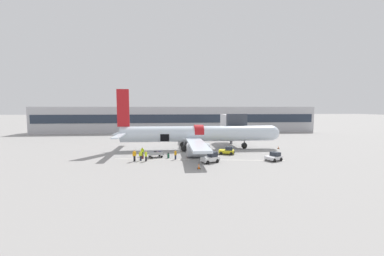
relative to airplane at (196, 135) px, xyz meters
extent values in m
plane|color=gray|center=(-2.43, -2.03, -2.97)|extent=(500.00, 500.00, 0.00)
cube|color=silver|center=(-0.55, -9.54, -2.97)|extent=(27.55, 4.18, 0.01)
cube|color=#B2B2B7|center=(-2.43, 35.38, 1.38)|extent=(95.44, 8.17, 8.70)
cube|color=#232D3D|center=(-2.43, 31.23, 1.82)|extent=(93.53, 0.16, 2.78)
cylinder|color=#4C4C51|center=(9.06, 6.47, -1.16)|extent=(0.60, 0.60, 3.63)
cube|color=silver|center=(9.06, 6.47, 2.25)|extent=(3.20, 9.81, 3.20)
cube|color=#333842|center=(9.06, 2.16, 2.25)|extent=(4.16, 1.60, 3.84)
cylinder|color=silver|center=(0.57, 0.00, 0.21)|extent=(30.89, 3.12, 3.12)
sphere|color=silver|center=(16.01, 0.00, 0.21)|extent=(2.97, 2.97, 2.97)
cone|color=silver|center=(-14.87, 0.00, 0.21)|extent=(3.59, 2.87, 2.87)
cylinder|color=red|center=(0.57, -0.03, 0.49)|extent=(1.85, 3.13, 3.13)
cube|color=red|center=(-14.29, 0.00, 5.43)|extent=(2.34, 0.28, 7.31)
cube|color=silver|center=(-14.17, -4.21, 0.52)|extent=(1.17, 8.43, 0.20)
cube|color=silver|center=(-14.17, 4.22, 0.52)|extent=(1.17, 8.43, 0.20)
cube|color=silver|center=(-0.67, -7.99, -0.65)|extent=(2.79, 15.05, 0.40)
cube|color=silver|center=(-0.67, 8.00, -0.65)|extent=(2.79, 15.05, 0.40)
cylinder|color=#B2B7BF|center=(-0.47, -7.88, -1.73)|extent=(3.80, 2.43, 2.43)
cylinder|color=#B2B7BF|center=(-0.47, 7.88, -1.73)|extent=(3.80, 2.43, 2.43)
cube|color=black|center=(-6.22, -1.54, -0.33)|extent=(1.70, 0.12, 1.40)
cylinder|color=#56565B|center=(10.14, 0.00, -1.46)|extent=(0.22, 0.22, 1.78)
sphere|color=black|center=(10.14, 0.00, -2.35)|extent=(1.23, 1.23, 1.23)
cylinder|color=#56565B|center=(-2.52, -2.26, -1.46)|extent=(0.22, 0.22, 1.78)
sphere|color=black|center=(-2.52, -2.26, -2.35)|extent=(1.23, 1.23, 1.23)
cylinder|color=#56565B|center=(-2.52, 2.26, -1.46)|extent=(0.22, 0.22, 1.78)
sphere|color=black|center=(-2.52, 2.26, -2.35)|extent=(1.23, 1.23, 1.23)
cube|color=yellow|center=(5.05, -5.44, -2.47)|extent=(3.04, 2.34, 0.53)
cube|color=#232833|center=(5.50, -5.59, -1.89)|extent=(1.56, 1.66, 0.63)
cube|color=black|center=(6.37, -5.87, -2.57)|extent=(0.56, 1.40, 0.26)
sphere|color=black|center=(5.69, -6.44, -2.69)|extent=(0.56, 0.56, 0.56)
sphere|color=black|center=(6.15, -5.01, -2.69)|extent=(0.56, 0.56, 0.56)
sphere|color=black|center=(3.95, -5.88, -2.69)|extent=(0.56, 0.56, 0.56)
sphere|color=black|center=(4.42, -4.44, -2.69)|extent=(0.56, 0.56, 0.56)
cube|color=white|center=(0.95, -11.72, -2.41)|extent=(3.03, 2.41, 0.65)
cube|color=#232833|center=(1.38, -11.50, -1.72)|extent=(1.60, 1.56, 0.73)
cube|color=black|center=(2.21, -11.08, -2.54)|extent=(0.65, 1.12, 0.32)
sphere|color=black|center=(2.06, -11.87, -2.69)|extent=(0.56, 0.56, 0.56)
sphere|color=black|center=(1.49, -10.74, -2.69)|extent=(0.56, 0.56, 0.56)
sphere|color=black|center=(0.41, -12.70, -2.69)|extent=(0.56, 0.56, 0.56)
sphere|color=black|center=(-0.16, -11.57, -2.69)|extent=(0.56, 0.56, 0.56)
cube|color=silver|center=(11.29, -11.36, -2.48)|extent=(2.86, 2.55, 0.50)
cube|color=#232833|center=(11.66, -11.17, -1.92)|extent=(1.59, 1.73, 0.61)
cube|color=black|center=(12.39, -10.79, -2.58)|extent=(0.79, 1.37, 0.25)
sphere|color=black|center=(12.37, -11.68, -2.69)|extent=(0.56, 0.56, 0.56)
sphere|color=black|center=(11.65, -10.29, -2.69)|extent=(0.56, 0.56, 0.56)
sphere|color=black|center=(10.93, -12.42, -2.69)|extent=(0.56, 0.56, 0.56)
sphere|color=black|center=(10.22, -11.03, -2.69)|extent=(0.56, 0.56, 0.56)
cube|color=#999BA0|center=(-7.68, -7.09, -2.45)|extent=(2.81, 2.07, 0.05)
cube|color=#999BA0|center=(-6.51, -6.73, -2.19)|extent=(0.47, 1.34, 0.46)
cube|color=#999BA0|center=(-7.48, -7.73, -2.19)|extent=(2.37, 0.80, 0.46)
cube|color=#999BA0|center=(-7.88, -6.46, -2.19)|extent=(2.37, 0.80, 0.46)
cube|color=#333338|center=(-6.05, -6.58, -2.67)|extent=(0.88, 0.35, 0.06)
sphere|color=black|center=(-6.63, -7.49, -2.77)|extent=(0.40, 0.40, 0.40)
sphere|color=black|center=(-7.05, -6.17, -2.77)|extent=(0.40, 0.40, 0.40)
sphere|color=black|center=(-8.31, -8.02, -2.77)|extent=(0.40, 0.40, 0.40)
sphere|color=black|center=(-8.72, -6.70, -2.77)|extent=(0.40, 0.40, 0.40)
cube|color=#4C1E1E|center=(-7.31, -7.27, -2.20)|extent=(0.54, 0.27, 0.43)
cube|color=black|center=(-7.70, -7.37, -2.13)|extent=(0.45, 0.31, 0.58)
cube|color=#1E2347|center=(-7.08, -6.60, -2.22)|extent=(0.55, 0.49, 0.40)
cylinder|color=black|center=(-9.01, -9.90, -2.56)|extent=(0.32, 0.32, 0.81)
cylinder|color=#CCE523|center=(-9.01, -9.90, -1.84)|extent=(0.41, 0.41, 0.64)
sphere|color=tan|center=(-9.01, -9.90, -1.40)|extent=(0.22, 0.22, 0.22)
cylinder|color=#CCE523|center=(-9.02, -9.67, -1.91)|extent=(0.13, 0.13, 0.59)
cylinder|color=#CCE523|center=(-8.99, -10.13, -1.91)|extent=(0.13, 0.13, 0.59)
cylinder|color=#1E2338|center=(-4.32, -9.01, -2.60)|extent=(0.38, 0.38, 0.74)
cylinder|color=orange|center=(-4.32, -9.01, -1.93)|extent=(0.49, 0.49, 0.59)
sphere|color=#9E7556|center=(-4.32, -9.01, -1.54)|extent=(0.21, 0.21, 0.21)
cylinder|color=orange|center=(-4.19, -8.86, -2.00)|extent=(0.16, 0.16, 0.54)
cylinder|color=orange|center=(-4.46, -9.17, -2.00)|extent=(0.16, 0.16, 0.54)
cylinder|color=#1E2338|center=(-9.89, -9.42, -2.57)|extent=(0.37, 0.37, 0.79)
cylinder|color=#CCE523|center=(-9.89, -9.42, -1.87)|extent=(0.48, 0.48, 0.62)
sphere|color=tan|center=(-9.89, -9.42, -1.45)|extent=(0.22, 0.22, 0.22)
cylinder|color=#CCE523|center=(-9.68, -9.34, -1.94)|extent=(0.15, 0.15, 0.57)
cylinder|color=#CCE523|center=(-10.10, -9.50, -1.94)|extent=(0.15, 0.15, 0.57)
cylinder|color=black|center=(-10.00, -6.15, -2.58)|extent=(0.29, 0.29, 0.77)
cylinder|color=#B7E019|center=(-10.00, -6.15, -1.89)|extent=(0.37, 0.37, 0.61)
sphere|color=#9E7556|center=(-10.00, -6.15, -1.48)|extent=(0.21, 0.21, 0.21)
cylinder|color=#B7E019|center=(-10.22, -6.14, -1.96)|extent=(0.12, 0.12, 0.56)
cylinder|color=#B7E019|center=(-9.78, -6.15, -1.96)|extent=(0.12, 0.12, 0.56)
cylinder|color=black|center=(-10.81, -9.80, -2.52)|extent=(0.46, 0.46, 0.90)
cylinder|color=orange|center=(-10.81, -9.80, -1.72)|extent=(0.59, 0.59, 0.71)
sphere|color=tan|center=(-10.81, -9.80, -1.24)|extent=(0.25, 0.25, 0.25)
cylinder|color=orange|center=(-11.01, -9.95, -1.80)|extent=(0.19, 0.19, 0.65)
cylinder|color=orange|center=(-10.62, -9.64, -1.80)|extent=(0.19, 0.19, 0.65)
cube|color=#4C1E1E|center=(-9.86, -8.01, -2.66)|extent=(0.57, 0.36, 0.62)
cube|color=black|center=(-9.86, -8.01, -2.29)|extent=(0.33, 0.16, 0.12)
cube|color=#14472D|center=(-5.50, -7.88, -2.60)|extent=(0.37, 0.28, 0.75)
cube|color=black|center=(-5.50, -7.88, -2.16)|extent=(0.22, 0.07, 0.12)
cube|color=black|center=(17.07, -0.96, -2.95)|extent=(0.44, 0.44, 0.03)
cone|color=orange|center=(17.07, -0.96, -2.68)|extent=(0.33, 0.33, 0.58)
cylinder|color=white|center=(17.07, -0.96, -2.65)|extent=(0.19, 0.19, 0.07)
cube|color=black|center=(-1.23, -15.29, -2.95)|extent=(0.46, 0.46, 0.03)
cone|color=orange|center=(-1.23, -15.29, -2.59)|extent=(0.34, 0.34, 0.77)
cylinder|color=white|center=(-1.23, -15.29, -2.55)|extent=(0.20, 0.20, 0.09)
cube|color=black|center=(1.22, -6.88, -2.95)|extent=(0.44, 0.44, 0.03)
cone|color=orange|center=(1.22, -6.88, -2.62)|extent=(0.33, 0.33, 0.70)
cylinder|color=white|center=(1.22, -6.88, -2.58)|extent=(0.19, 0.19, 0.08)
camera|label=1|loc=(-5.13, -47.04, 5.51)|focal=22.00mm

